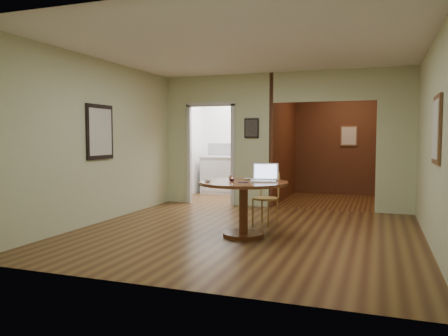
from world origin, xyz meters
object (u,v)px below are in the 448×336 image
(dining_table, at_px, (243,196))
(closed_laptop, at_px, (255,179))
(chair, at_px, (267,192))
(open_laptop, at_px, (264,177))

(dining_table, relative_size, closed_laptop, 3.56)
(dining_table, height_order, chair, chair)
(open_laptop, bearing_deg, chair, 87.59)
(dining_table, distance_m, open_laptop, 0.40)
(dining_table, bearing_deg, open_laptop, 21.59)
(chair, distance_m, open_laptop, 0.90)
(chair, height_order, closed_laptop, chair)
(chair, distance_m, closed_laptop, 0.79)
(chair, bearing_deg, closed_laptop, -72.95)
(dining_table, xyz_separation_m, chair, (0.11, 0.93, -0.05))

